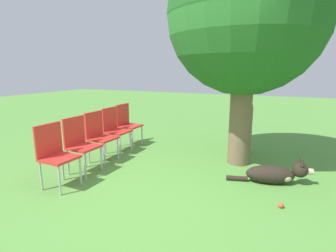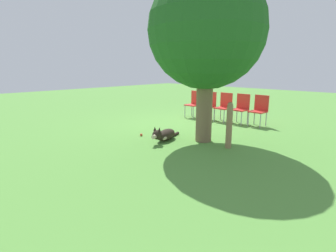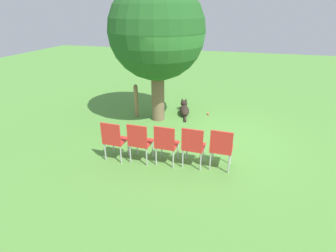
% 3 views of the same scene
% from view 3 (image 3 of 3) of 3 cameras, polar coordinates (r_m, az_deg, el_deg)
% --- Properties ---
extents(ground_plane, '(30.00, 30.00, 0.00)m').
position_cam_3_polar(ground_plane, '(7.06, 6.82, -1.83)').
color(ground_plane, '#56933D').
extents(oak_tree, '(2.60, 2.60, 3.83)m').
position_cam_3_polar(oak_tree, '(7.39, -2.43, 19.75)').
color(oak_tree, '#7A6047').
rests_on(oak_tree, ground_plane).
extents(dog, '(1.20, 0.47, 0.41)m').
position_cam_3_polar(dog, '(8.36, 3.58, 3.66)').
color(dog, '#2D231C').
rests_on(dog, ground_plane).
extents(fence_post, '(0.13, 0.13, 1.01)m').
position_cam_3_polar(fence_post, '(8.11, -6.94, 5.58)').
color(fence_post, '#937551').
rests_on(fence_post, ground_plane).
extents(red_chair_0, '(0.44, 0.46, 0.92)m').
position_cam_3_polar(red_chair_0, '(5.42, 11.52, -4.47)').
color(red_chair_0, red).
rests_on(red_chair_0, ground_plane).
extents(red_chair_1, '(0.44, 0.46, 0.92)m').
position_cam_3_polar(red_chair_1, '(5.42, 5.50, -4.07)').
color(red_chair_1, red).
rests_on(red_chair_1, ground_plane).
extents(red_chair_2, '(0.44, 0.46, 0.92)m').
position_cam_3_polar(red_chair_2, '(5.48, -0.46, -3.62)').
color(red_chair_2, red).
rests_on(red_chair_2, ground_plane).
extents(red_chair_3, '(0.44, 0.46, 0.92)m').
position_cam_3_polar(red_chair_3, '(5.59, -6.23, -3.16)').
color(red_chair_3, red).
rests_on(red_chair_3, ground_plane).
extents(red_chair_4, '(0.44, 0.46, 0.92)m').
position_cam_3_polar(red_chair_4, '(5.76, -11.71, -2.68)').
color(red_chair_4, red).
rests_on(red_chair_4, ground_plane).
extents(tennis_ball, '(0.07, 0.07, 0.07)m').
position_cam_3_polar(tennis_ball, '(8.38, 8.69, 2.63)').
color(tennis_ball, '#E54C33').
rests_on(tennis_ball, ground_plane).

